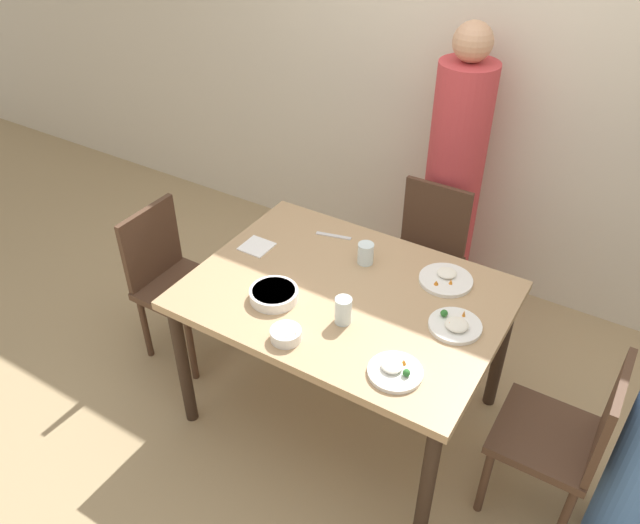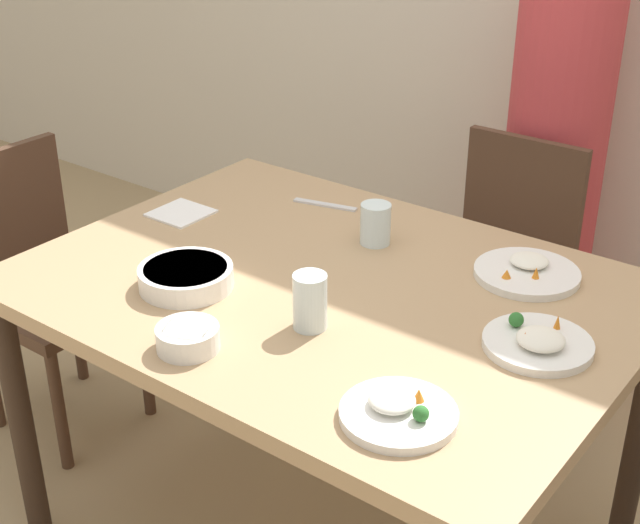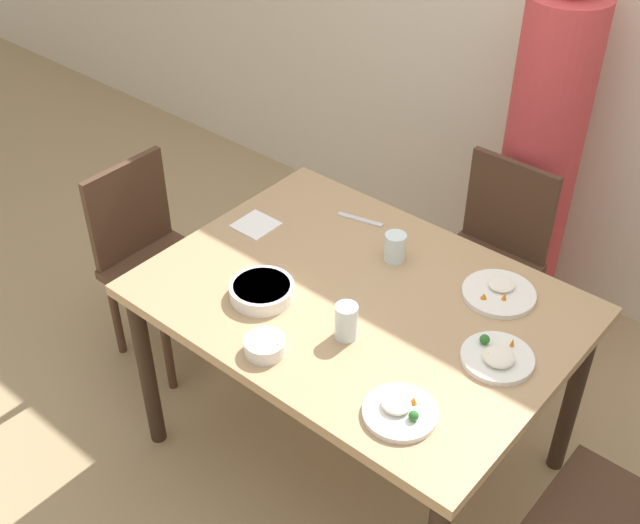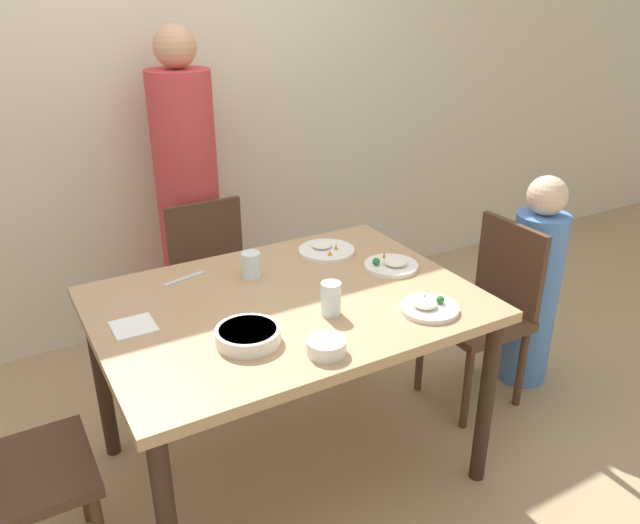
# 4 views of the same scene
# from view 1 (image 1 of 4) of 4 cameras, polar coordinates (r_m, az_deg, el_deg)

# --- Properties ---
(ground_plane) EXTENTS (10.00, 10.00, 0.00)m
(ground_plane) POSITION_cam_1_polar(r_m,az_deg,el_deg) (3.29, 2.06, -13.26)
(ground_plane) COLOR tan
(wall_back) EXTENTS (10.00, 0.06, 2.70)m
(wall_back) POSITION_cam_1_polar(r_m,az_deg,el_deg) (3.66, 14.43, 16.92)
(wall_back) COLOR beige
(wall_back) RESTS_ON ground_plane
(dining_table) EXTENTS (1.36, 1.00, 0.77)m
(dining_table) POSITION_cam_1_polar(r_m,az_deg,el_deg) (2.80, 2.36, -4.05)
(dining_table) COLOR tan
(dining_table) RESTS_ON ground_plane
(chair_adult_spot) EXTENTS (0.40, 0.40, 0.86)m
(chair_adult_spot) POSITION_cam_1_polar(r_m,az_deg,el_deg) (3.53, 9.46, 0.64)
(chair_adult_spot) COLOR #4C3323
(chair_adult_spot) RESTS_ON ground_plane
(chair_child_spot) EXTENTS (0.40, 0.40, 0.86)m
(chair_child_spot) POSITION_cam_1_polar(r_m,az_deg,el_deg) (2.76, 21.49, -14.58)
(chair_child_spot) COLOR #4C3323
(chair_child_spot) RESTS_ON ground_plane
(chair_empty_left) EXTENTS (0.40, 0.40, 0.86)m
(chair_empty_left) POSITION_cam_1_polar(r_m,az_deg,el_deg) (3.40, -13.31, -1.47)
(chair_empty_left) COLOR #4C3323
(chair_empty_left) RESTS_ON ground_plane
(person_adult) EXTENTS (0.32, 0.32, 1.66)m
(person_adult) POSITION_cam_1_polar(r_m,az_deg,el_deg) (3.64, 12.05, 7.13)
(person_adult) COLOR #C63D42
(person_adult) RESTS_ON ground_plane
(bowl_curry) EXTENTS (0.21, 0.21, 0.05)m
(bowl_curry) POSITION_cam_1_polar(r_m,az_deg,el_deg) (2.70, -4.24, -2.95)
(bowl_curry) COLOR white
(bowl_curry) RESTS_ON dining_table
(plate_rice_adult) EXTENTS (0.21, 0.21, 0.05)m
(plate_rice_adult) POSITION_cam_1_polar(r_m,az_deg,el_deg) (2.39, 6.86, -9.84)
(plate_rice_adult) COLOR white
(plate_rice_adult) RESTS_ON dining_table
(plate_rice_child) EXTENTS (0.22, 0.22, 0.05)m
(plate_rice_child) POSITION_cam_1_polar(r_m,az_deg,el_deg) (2.61, 12.25, -5.66)
(plate_rice_child) COLOR white
(plate_rice_child) RESTS_ON dining_table
(plate_noodles) EXTENTS (0.24, 0.24, 0.04)m
(plate_noodles) POSITION_cam_1_polar(r_m,az_deg,el_deg) (2.85, 11.43, -1.54)
(plate_noodles) COLOR white
(plate_noodles) RESTS_ON dining_table
(bowl_rice_small) EXTENTS (0.13, 0.13, 0.05)m
(bowl_rice_small) POSITION_cam_1_polar(r_m,az_deg,el_deg) (2.50, -3.14, -6.61)
(bowl_rice_small) COLOR white
(bowl_rice_small) RESTS_ON dining_table
(glass_water_tall) EXTENTS (0.07, 0.07, 0.12)m
(glass_water_tall) POSITION_cam_1_polar(r_m,az_deg,el_deg) (2.56, 2.14, -4.45)
(glass_water_tall) COLOR silver
(glass_water_tall) RESTS_ON dining_table
(glass_water_short) EXTENTS (0.08, 0.08, 0.10)m
(glass_water_short) POSITION_cam_1_polar(r_m,az_deg,el_deg) (2.89, 4.19, 0.79)
(glass_water_short) COLOR silver
(glass_water_short) RESTS_ON dining_table
(napkin_folded) EXTENTS (0.14, 0.14, 0.01)m
(napkin_folded) POSITION_cam_1_polar(r_m,az_deg,el_deg) (3.03, -5.80, 1.43)
(napkin_folded) COLOR white
(napkin_folded) RESTS_ON dining_table
(fork_steel) EXTENTS (0.18, 0.06, 0.01)m
(fork_steel) POSITION_cam_1_polar(r_m,az_deg,el_deg) (3.09, 1.25, 2.42)
(fork_steel) COLOR silver
(fork_steel) RESTS_ON dining_table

